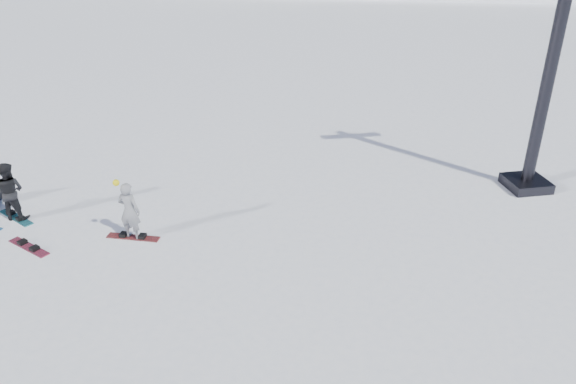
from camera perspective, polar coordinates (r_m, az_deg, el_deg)
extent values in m
plane|color=white|center=(16.75, -23.34, -5.12)|extent=(420.00, 420.00, 0.00)
cylinder|color=black|center=(18.82, 25.27, 12.09)|extent=(0.38, 0.38, 8.51)
cube|color=black|center=(20.09, 23.02, 0.81)|extent=(1.60, 1.60, 0.32)
imported|color=gray|center=(15.96, -15.82, -1.88)|extent=(0.68, 0.50, 1.71)
sphere|color=yellow|center=(15.54, -17.07, 0.91)|extent=(0.18, 0.18, 0.18)
imported|color=black|center=(18.26, -26.44, 0.07)|extent=(0.90, 0.72, 1.78)
cube|color=maroon|center=(16.36, -15.45, -4.46)|extent=(1.51, 0.33, 0.03)
cube|color=#156C78|center=(18.63, -25.90, -2.33)|extent=(1.43, 1.00, 0.03)
cube|color=maroon|center=(16.89, -24.83, -5.11)|extent=(1.47, 0.92, 0.03)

